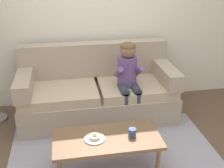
# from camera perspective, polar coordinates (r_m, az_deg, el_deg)

# --- Properties ---
(ground) EXTENTS (10.00, 10.00, 0.00)m
(ground) POSITION_cam_1_polar(r_m,az_deg,el_deg) (3.45, 0.14, -13.06)
(ground) COLOR brown
(wall_back) EXTENTS (8.00, 0.10, 2.80)m
(wall_back) POSITION_cam_1_polar(r_m,az_deg,el_deg) (4.19, -3.35, 14.71)
(wall_back) COLOR silver
(wall_back) RESTS_ON ground
(area_rug) EXTENTS (2.37, 1.79, 0.01)m
(area_rug) POSITION_cam_1_polar(r_m,az_deg,el_deg) (3.25, 0.95, -15.61)
(area_rug) COLOR #9993A3
(area_rug) RESTS_ON ground
(couch) EXTENTS (2.10, 0.90, 0.99)m
(couch) POSITION_cam_1_polar(r_m,az_deg,el_deg) (3.98, -2.94, -1.71)
(couch) COLOR tan
(couch) RESTS_ON ground
(coffee_table) EXTENTS (1.10, 0.53, 0.40)m
(coffee_table) POSITION_cam_1_polar(r_m,az_deg,el_deg) (2.97, -1.00, -11.35)
(coffee_table) COLOR brown
(coffee_table) RESTS_ON ground
(person_child) EXTENTS (0.34, 0.58, 1.10)m
(person_child) POSITION_cam_1_polar(r_m,az_deg,el_deg) (3.72, 3.32, 1.76)
(person_child) COLOR #664C84
(person_child) RESTS_ON ground
(plate) EXTENTS (0.21, 0.21, 0.01)m
(plate) POSITION_cam_1_polar(r_m,az_deg,el_deg) (2.92, -3.52, -10.91)
(plate) COLOR white
(plate) RESTS_ON coffee_table
(donut) EXTENTS (0.14, 0.14, 0.04)m
(donut) POSITION_cam_1_polar(r_m,az_deg,el_deg) (2.91, -3.54, -10.50)
(donut) COLOR beige
(donut) RESTS_ON plate
(mug) EXTENTS (0.08, 0.08, 0.09)m
(mug) POSITION_cam_1_polar(r_m,az_deg,el_deg) (2.95, 4.08, -9.70)
(mug) COLOR #334C72
(mug) RESTS_ON coffee_table
(toy_controller) EXTENTS (0.23, 0.09, 0.05)m
(toy_controller) POSITION_cam_1_polar(r_m,az_deg,el_deg) (3.51, -8.62, -12.09)
(toy_controller) COLOR gold
(toy_controller) RESTS_ON ground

